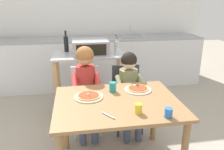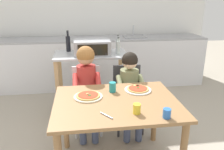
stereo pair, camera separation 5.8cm
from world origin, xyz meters
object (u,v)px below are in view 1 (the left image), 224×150
Objects in this scene: toaster_oven at (90,47)px; dining_chair_left at (86,95)px; bottle_dark_olive_oil at (117,48)px; child_in_red_shirt at (86,81)px; kitchen_island_cart at (90,74)px; serving_spoon at (108,116)px; pizza_plate_white at (138,89)px; pizza_plate_cream at (89,96)px; drinking_cup_yellow at (138,108)px; bottle_slim_sauce at (66,43)px; dining_chair_right at (127,93)px; child_in_olive_shirt at (130,84)px; dining_table at (117,111)px; bottle_squat_spirits at (116,46)px; drinking_cup_blue at (169,113)px; drinking_cup_teal at (113,87)px.

dining_chair_left is (-0.10, -0.44, -0.50)m from toaster_oven.
toaster_oven is at bearing 77.31° from dining_chair_left.
bottle_dark_olive_oil is 0.69m from child_in_red_shirt.
serving_spoon is (0.05, -1.46, 0.14)m from kitchen_island_cart.
dining_chair_left is (-0.44, -0.34, -0.50)m from bottle_dark_olive_oil.
pizza_plate_white is (0.43, -0.98, 0.15)m from kitchen_island_cart.
drinking_cup_yellow is (0.38, -0.37, 0.03)m from pizza_plate_cream.
bottle_dark_olive_oil reaches higher than serving_spoon.
drinking_cup_yellow is (-0.13, -0.47, 0.03)m from pizza_plate_white.
bottle_slim_sauce reaches higher than kitchen_island_cart.
bottle_dark_olive_oil is 0.63m from dining_chair_right.
pizza_plate_cream is (0.00, -0.61, 0.25)m from dining_chair_left.
dining_table is at bearing -113.91° from child_in_olive_shirt.
dining_chair_left is at bearing -99.96° from kitchen_island_cart.
serving_spoon is at bearing -102.65° from bottle_squat_spirits.
kitchen_island_cart reaches higher than drinking_cup_blue.
child_in_red_shirt is at bearing 113.77° from drinking_cup_yellow.
toaster_oven reaches higher than child_in_olive_shirt.
bottle_squat_spirits is (0.38, 0.01, 0.40)m from kitchen_island_cart.
child_in_red_shirt is at bearing -98.03° from kitchen_island_cart.
dining_table is at bearing -88.58° from drinking_cup_teal.
drinking_cup_teal is at bearing 179.20° from pizza_plate_white.
dining_chair_right is at bearing 61.27° from drinking_cup_teal.
bottle_dark_olive_oil reaches higher than dining_table.
drinking_cup_blue is at bearing -80.93° from pizza_plate_white.
child_in_red_shirt reaches higher than drinking_cup_yellow.
bottle_dark_olive_oil is 0.14m from bottle_squat_spirits.
serving_spoon is at bearing -128.08° from pizza_plate_white.
pizza_plate_cream is at bearing -95.43° from toaster_oven.
drinking_cup_yellow reaches higher than drinking_cup_blue.
bottle_dark_olive_oil is 0.97× the size of bottle_squat_spirits.
drinking_cup_blue is at bearing -10.93° from serving_spoon.
bottle_slim_sauce is (-0.67, 0.31, 0.02)m from bottle_dark_olive_oil.
child_in_red_shirt is 0.47m from drinking_cup_teal.
serving_spoon is at bearing 169.07° from drinking_cup_blue.
child_in_olive_shirt is (0.73, -0.80, -0.35)m from bottle_slim_sauce.
toaster_oven is 0.68m from dining_chair_left.
dining_chair_left is at bearing 176.27° from dining_chair_right.
drinking_cup_yellow is at bearing -69.54° from bottle_slim_sauce.
toaster_oven is 1.62m from drinking_cup_blue.
drinking_cup_teal is (0.17, -0.97, 0.18)m from kitchen_island_cart.
dining_chair_right is (0.06, -0.37, -0.50)m from bottle_dark_olive_oil.
bottle_slim_sauce reaches higher than dining_chair_left.
bottle_slim_sauce reaches higher than toaster_oven.
drinking_cup_yellow is at bearing -66.23° from child_in_red_shirt.
toaster_oven is at bearing 124.14° from child_in_olive_shirt.
kitchen_island_cart reaches higher than serving_spoon.
drinking_cup_blue is at bearing -45.61° from dining_table.
drinking_cup_teal reaches higher than pizza_plate_cream.
drinking_cup_teal is at bearing 121.41° from drinking_cup_blue.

